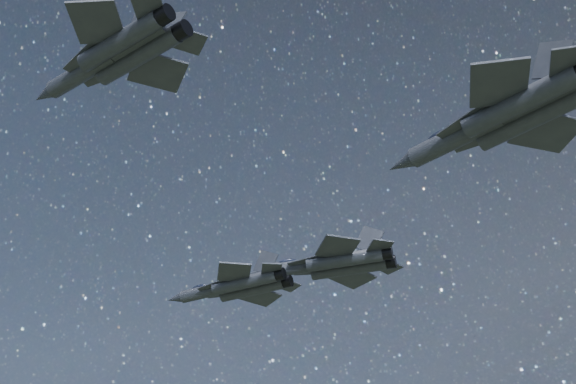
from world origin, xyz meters
The scene contains 4 objects.
jet_lead centered at (-11.87, 6.09, 156.95)m, with size 15.31×10.41×3.85m.
jet_left centered at (-4.62, 13.46, 160.31)m, with size 17.23×11.37×4.41m.
jet_right centered at (-0.03, -21.57, 162.36)m, with size 17.31×12.23×4.39m.
jet_slot centered at (22.73, -0.93, 157.26)m, with size 19.50×13.83×4.95m.
Camera 1 is at (39.58, -48.56, 116.76)m, focal length 50.00 mm.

